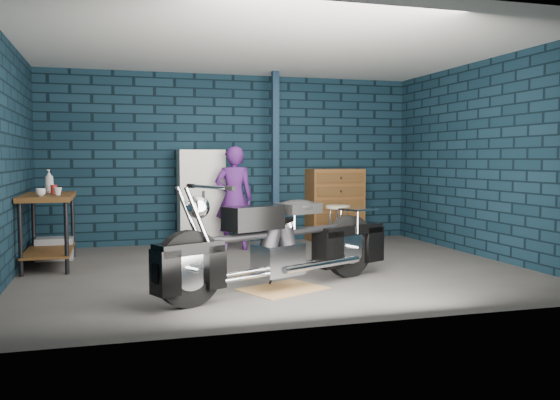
% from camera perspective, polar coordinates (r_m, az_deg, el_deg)
% --- Properties ---
extents(ground, '(6.00, 6.00, 0.00)m').
position_cam_1_polar(ground, '(7.32, -0.49, -6.68)').
color(ground, '#4C4A47').
rests_on(ground, ground).
extents(room_walls, '(6.02, 5.01, 2.71)m').
position_cam_1_polar(room_walls, '(7.74, -1.61, 8.05)').
color(room_walls, black).
rests_on(room_walls, ground).
extents(support_post, '(0.10, 0.10, 2.70)m').
position_cam_1_polar(support_post, '(9.22, -0.45, 3.96)').
color(support_post, '#112336').
rests_on(support_post, ground).
extents(workbench, '(0.60, 1.40, 0.91)m').
position_cam_1_polar(workbench, '(8.01, -21.36, -2.73)').
color(workbench, brown).
rests_on(workbench, ground).
extents(drip_mat, '(1.00, 0.90, 0.01)m').
position_cam_1_polar(drip_mat, '(6.22, 0.27, -8.55)').
color(drip_mat, olive).
rests_on(drip_mat, ground).
extents(motorcycle, '(2.58, 1.68, 1.11)m').
position_cam_1_polar(motorcycle, '(6.13, 0.28, -3.49)').
color(motorcycle, black).
rests_on(motorcycle, ground).
extents(person, '(0.62, 0.46, 1.54)m').
position_cam_1_polar(person, '(8.82, -4.45, 0.18)').
color(person, '#521E72').
rests_on(person, ground).
extents(storage_bin, '(0.48, 0.34, 0.30)m').
position_cam_1_polar(storage_bin, '(8.54, -20.86, -4.39)').
color(storage_bin, gray).
rests_on(storage_bin, ground).
extents(locker, '(0.70, 0.50, 1.49)m').
position_cam_1_polar(locker, '(9.28, -7.61, 0.19)').
color(locker, beige).
rests_on(locker, ground).
extents(tool_chest, '(0.89, 0.49, 1.19)m').
position_cam_1_polar(tool_chest, '(9.86, 5.33, -0.45)').
color(tool_chest, brown).
rests_on(tool_chest, ground).
extents(shop_stool, '(0.42, 0.42, 0.66)m').
position_cam_1_polar(shop_stool, '(8.88, 5.58, -2.65)').
color(shop_stool, beige).
rests_on(shop_stool, ground).
extents(cup_a, '(0.13, 0.13, 0.09)m').
position_cam_1_polar(cup_a, '(7.62, -22.06, 0.70)').
color(cup_a, beige).
rests_on(cup_a, workbench).
extents(cup_b, '(0.12, 0.12, 0.09)m').
position_cam_1_polar(cup_b, '(7.73, -20.62, 0.79)').
color(cup_b, beige).
rests_on(cup_b, workbench).
extents(mug_red, '(0.09, 0.09, 0.11)m').
position_cam_1_polar(mug_red, '(8.07, -20.94, 0.97)').
color(mug_red, '#A61B16').
rests_on(mug_red, workbench).
extents(bottle, '(0.15, 0.15, 0.31)m').
position_cam_1_polar(bottle, '(8.31, -21.33, 1.71)').
color(bottle, gray).
rests_on(bottle, workbench).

